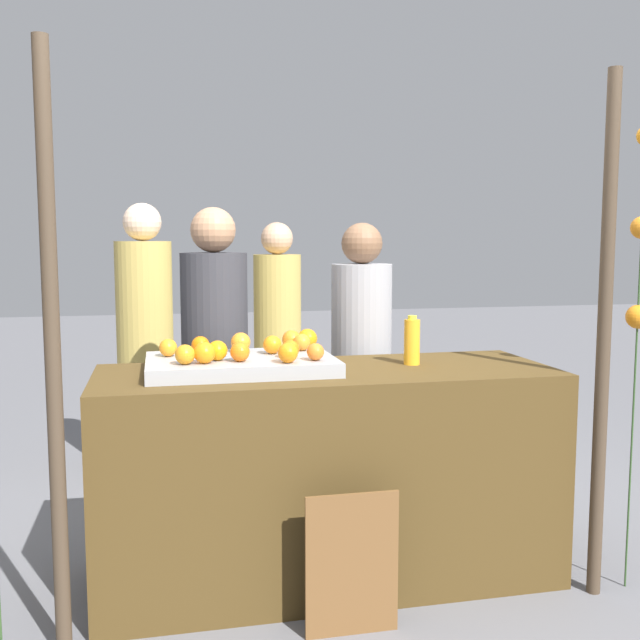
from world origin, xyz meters
TOP-DOWN VIEW (x-y plane):
  - ground_plane at (0.00, 0.00)m, footprint 24.00×24.00m
  - stall_counter at (0.00, 0.00)m, footprint 1.97×0.72m
  - orange_tray at (-0.37, 0.04)m, footprint 0.79×0.51m
  - orange_0 at (-0.17, -0.02)m, footprint 0.08×0.08m
  - orange_1 at (-0.38, -0.06)m, footprint 0.08×0.08m
  - orange_2 at (-0.08, -0.11)m, footprint 0.07×0.07m
  - orange_3 at (-0.22, 0.11)m, footprint 0.08×0.08m
  - orange_4 at (-0.61, -0.09)m, footprint 0.08×0.08m
  - orange_5 at (-0.04, 0.24)m, footprint 0.09×0.09m
  - orange_6 at (-0.47, -0.02)m, footprint 0.08×0.08m
  - orange_7 at (-0.53, -0.08)m, footprint 0.09×0.09m
  - orange_8 at (-0.35, 0.20)m, footprint 0.09×0.09m
  - orange_9 at (-0.20, -0.14)m, footprint 0.08×0.08m
  - orange_10 at (-0.67, 0.13)m, footprint 0.08×0.08m
  - orange_11 at (-0.53, 0.17)m, footprint 0.08×0.08m
  - orange_12 at (-0.08, 0.17)m, footprint 0.08×0.08m
  - orange_13 at (-0.11, 0.24)m, footprint 0.09×0.09m
  - juice_bottle at (0.40, 0.05)m, footprint 0.07×0.07m
  - chalkboard_sign at (-0.02, -0.49)m, footprint 0.36×0.03m
  - vendor_left at (-0.44, 0.59)m, footprint 0.33×0.33m
  - vendor_right at (0.32, 0.62)m, footprint 0.32×0.32m
  - crowd_person_0 at (-0.80, 1.55)m, footprint 0.34×0.34m
  - crowd_person_1 at (0.08, 1.85)m, footprint 0.32×0.32m
  - canopy_post_left at (-1.07, -0.40)m, footprint 0.06×0.06m
  - canopy_post_right at (1.07, -0.40)m, footprint 0.06×0.06m

SIDE VIEW (x-z plane):
  - ground_plane at x=0.00m, z-range 0.00..0.00m
  - chalkboard_sign at x=-0.02m, z-range -0.01..0.55m
  - stall_counter at x=0.00m, z-range 0.00..0.93m
  - vendor_right at x=0.32m, z-range -0.05..1.52m
  - crowd_person_1 at x=0.08m, z-range -0.06..1.55m
  - vendor_left at x=-0.44m, z-range -0.06..1.59m
  - crowd_person_0 at x=-0.80m, z-range -0.06..1.65m
  - orange_tray at x=-0.37m, z-range 0.93..0.99m
  - orange_2 at x=-0.08m, z-range 0.99..1.06m
  - orange_10 at x=-0.67m, z-range 0.99..1.06m
  - orange_0 at x=-0.17m, z-range 0.99..1.06m
  - orange_12 at x=-0.08m, z-range 0.99..1.06m
  - orange_11 at x=-0.53m, z-range 0.99..1.07m
  - orange_1 at x=-0.38m, z-range 0.99..1.07m
  - orange_4 at x=-0.61m, z-range 0.99..1.07m
  - orange_3 at x=-0.22m, z-range 0.99..1.07m
  - orange_9 at x=-0.20m, z-range 0.99..1.07m
  - orange_6 at x=-0.47m, z-range 0.99..1.07m
  - orange_13 at x=-0.11m, z-range 0.99..1.07m
  - orange_8 at x=-0.35m, z-range 0.99..1.07m
  - orange_7 at x=-0.53m, z-range 0.99..1.07m
  - juice_bottle at x=0.40m, z-range 0.92..1.14m
  - orange_5 at x=-0.04m, z-range 0.99..1.08m
  - canopy_post_left at x=-1.07m, z-range 0.00..2.16m
  - canopy_post_right at x=1.07m, z-range 0.00..2.16m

